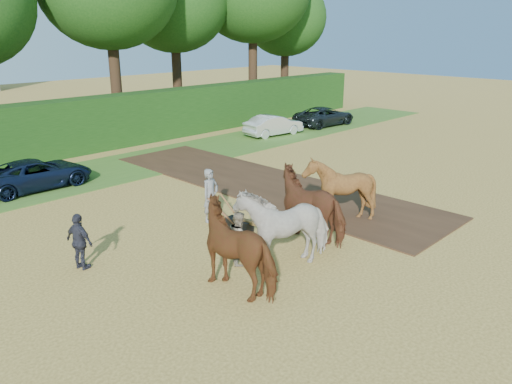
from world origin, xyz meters
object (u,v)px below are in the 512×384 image
(spectator_near, at_px, (239,238))
(plough_team, at_px, (296,213))
(spectator_far, at_px, (80,242))
(parked_cars, at_px, (153,150))

(spectator_near, height_order, plough_team, plough_team)
(spectator_near, height_order, spectator_far, spectator_far)
(spectator_near, bearing_deg, plough_team, -69.40)
(spectator_far, height_order, plough_team, plough_team)
(spectator_far, distance_m, parked_cars, 12.27)
(spectator_near, bearing_deg, spectator_far, 83.36)
(spectator_far, relative_size, parked_cars, 0.05)
(parked_cars, bearing_deg, spectator_near, -113.30)
(plough_team, bearing_deg, spectator_far, 147.78)
(parked_cars, bearing_deg, plough_team, -104.04)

